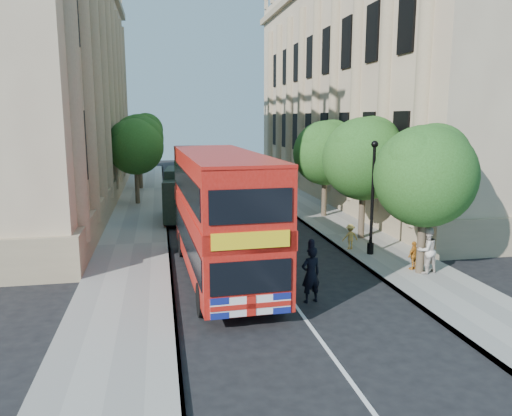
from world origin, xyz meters
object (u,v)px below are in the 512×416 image
police_constable (311,274)px  woman_pedestrian (427,250)px  box_van (185,196)px  double_decker_bus (221,211)px  lamp_post (372,202)px

police_constable → woman_pedestrian: (5.42, 1.92, 0.07)m
box_van → police_constable: bearing=-71.2°
double_decker_bus → police_constable: bearing=-52.6°
lamp_post → woman_pedestrian: lamp_post is taller
lamp_post → woman_pedestrian: (1.02, -3.08, -1.45)m
box_van → lamp_post: bearing=-45.2°
lamp_post → police_constable: lamp_post is taller
lamp_post → double_decker_bus: size_ratio=0.49×
lamp_post → double_decker_bus: (-7.07, -1.78, 0.18)m
lamp_post → police_constable: size_ratio=2.60×
double_decker_bus → woman_pedestrian: double_decker_bus is taller
lamp_post → box_van: lamp_post is taller
box_van → woman_pedestrian: box_van is taller
double_decker_bus → woman_pedestrian: bearing=-11.3°
lamp_post → box_van: 12.48m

